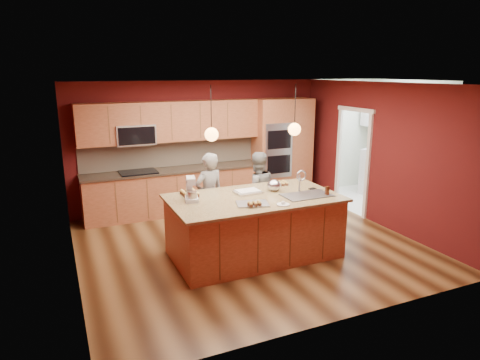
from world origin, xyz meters
name	(u,v)px	position (x,y,z in m)	size (l,w,h in m)	color
floor	(249,245)	(0.00, 0.00, 0.00)	(5.50, 5.50, 0.00)	#3F2310
ceiling	(249,84)	(0.00, 0.00, 2.70)	(5.50, 5.50, 0.00)	white
wall_back	(200,145)	(0.00, 2.50, 1.35)	(5.50, 5.50, 0.00)	#4D1111
wall_front	(344,214)	(0.00, -2.50, 1.35)	(5.50, 5.50, 0.00)	#4D1111
wall_left	(69,186)	(-2.75, 0.00, 1.35)	(5.00, 5.00, 0.00)	#4D1111
wall_right	(381,155)	(2.75, 0.00, 1.35)	(5.00, 5.00, 0.00)	#4D1111
cabinet_run	(173,166)	(-0.68, 2.25, 0.98)	(3.74, 0.64, 2.30)	brown
oven_column	(282,150)	(1.85, 2.19, 1.15)	(1.30, 0.62, 2.30)	brown
doorway_trim	(352,163)	(2.73, 0.80, 1.05)	(0.08, 1.11, 2.20)	white
laundry_room	(402,114)	(4.35, 1.20, 1.95)	(2.60, 2.70, 2.70)	silver
pendant_left	(212,134)	(-0.78, -0.38, 2.00)	(0.20, 0.20, 0.80)	black
pendant_right	(294,129)	(0.61, -0.38, 2.00)	(0.20, 0.20, 0.80)	black
island	(255,225)	(-0.07, -0.38, 0.50)	(2.66, 1.49, 1.36)	brown
person_left	(209,196)	(-0.48, 0.61, 0.77)	(0.56, 0.37, 1.54)	black
person_right	(257,192)	(0.45, 0.61, 0.74)	(0.72, 0.56, 1.48)	gray
stand_mixer	(191,191)	(-1.05, -0.20, 1.14)	(0.25, 0.30, 0.37)	silver
sheet_cake	(248,192)	(-0.09, -0.14, 1.00)	(0.43, 0.33, 0.05)	white
cooling_rack	(252,204)	(-0.28, -0.73, 0.99)	(0.46, 0.33, 0.02)	#A1A4A8
mixing_bowl	(274,185)	(0.36, -0.20, 1.07)	(0.23, 0.23, 0.19)	silver
plate	(283,205)	(0.12, -0.94, 0.99)	(0.19, 0.19, 0.01)	silver
tumbler	(327,191)	(1.02, -0.76, 1.05)	(0.07, 0.07, 0.14)	#37160A
phone	(312,189)	(1.00, -0.36, 0.98)	(0.12, 0.07, 0.01)	black
cupcakes_left	(189,193)	(-0.99, 0.10, 1.02)	(0.25, 0.34, 0.08)	#D8B054
cupcakes_rack	(255,204)	(-0.30, -0.84, 1.03)	(0.21, 0.14, 0.06)	#D8B054
cupcakes_right	(280,183)	(0.62, 0.07, 1.01)	(0.28, 0.21, 0.06)	#D8B054
washer	(406,180)	(4.21, 0.78, 0.53)	(0.65, 0.67, 1.05)	silver
dryer	(379,172)	(4.19, 1.59, 0.55)	(0.68, 0.70, 1.09)	silver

